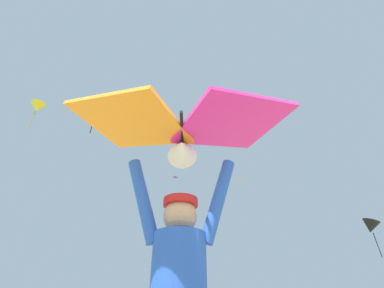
{
  "coord_description": "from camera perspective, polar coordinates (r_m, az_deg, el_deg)",
  "views": [
    {
      "loc": [
        0.05,
        -1.9,
        0.93
      ],
      "look_at": [
        -0.1,
        1.95,
        3.46
      ],
      "focal_mm": 24.49,
      "sensor_mm": 36.0,
      "label": 1
    }
  ],
  "objects": [
    {
      "name": "distant_kite_yellow_high_right",
      "position": [
        18.08,
        -30.63,
        6.87
      ],
      "size": [
        0.87,
        0.85,
        1.78
      ],
      "color": "yellow"
    },
    {
      "name": "distant_kite_purple_mid_right",
      "position": [
        37.05,
        -3.65,
        -7.19
      ],
      "size": [
        0.7,
        0.7,
        0.15
      ],
      "color": "purple"
    },
    {
      "name": "held_stunt_kite",
      "position": [
        2.09,
        -2.17,
        3.11
      ],
      "size": [
        1.82,
        0.99,
        0.4
      ],
      "color": "black"
    },
    {
      "name": "distant_kite_orange_far_center",
      "position": [
        34.91,
        10.47,
        -7.44
      ],
      "size": [
        0.62,
        0.63,
        0.14
      ],
      "color": "orange"
    },
    {
      "name": "distant_kite_black_overhead_distant",
      "position": [
        16.81,
        -20.06,
        7.38
      ],
      "size": [
        1.46,
        1.42,
        2.34
      ],
      "color": "black"
    },
    {
      "name": "distant_kite_black_low_right",
      "position": [
        22.06,
        34.39,
        -14.62
      ],
      "size": [
        1.64,
        1.61,
        2.57
      ],
      "color": "black"
    }
  ]
}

